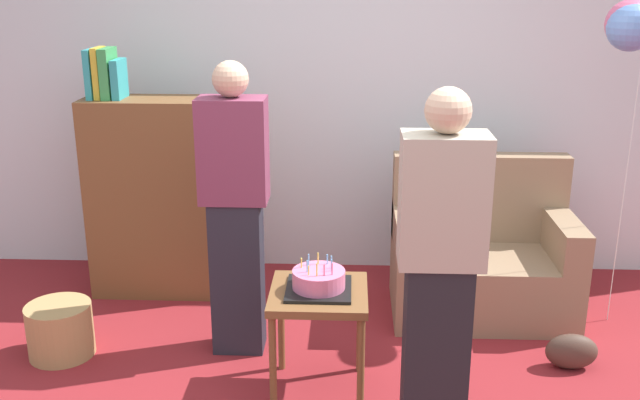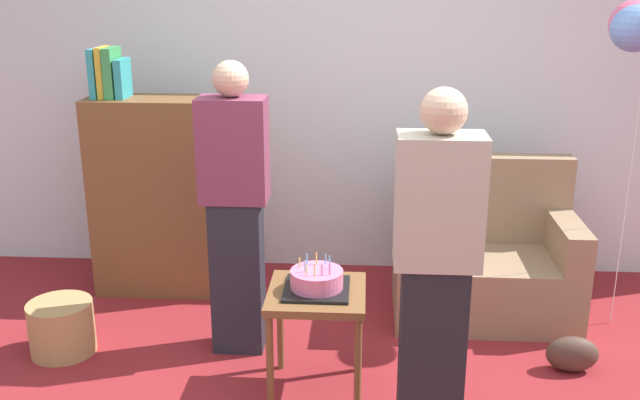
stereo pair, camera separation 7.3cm
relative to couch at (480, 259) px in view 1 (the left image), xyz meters
name	(u,v)px [view 1 (the left image)]	position (x,y,z in m)	size (l,w,h in m)	color
wall_back	(351,80)	(-0.82, 0.73, 1.01)	(6.00, 0.10, 2.70)	silver
couch	(480,259)	(0.00, 0.00, 0.00)	(1.10, 0.70, 0.96)	#8C7054
bookshelf	(150,194)	(-2.12, 0.20, 0.33)	(0.80, 0.36, 1.61)	brown
side_table	(318,306)	(-0.97, -1.00, 0.14)	(0.48, 0.48, 0.56)	brown
birthday_cake	(318,281)	(-0.97, -1.00, 0.27)	(0.32, 0.32, 0.17)	black
person_blowing_candles	(234,209)	(-1.44, -0.56, 0.49)	(0.36, 0.22, 1.63)	#23232D
person_holding_cake	(438,274)	(-0.44, -1.39, 0.49)	(0.36, 0.22, 1.63)	black
wicker_basket	(59,330)	(-2.43, -0.69, -0.19)	(0.36, 0.36, 0.30)	#A88451
handbag	(571,351)	(0.38, -0.71, -0.24)	(0.28, 0.14, 0.20)	#473328
balloon_bunch	(630,26)	(0.69, -0.13, 1.44)	(0.27, 0.30, 1.92)	silver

